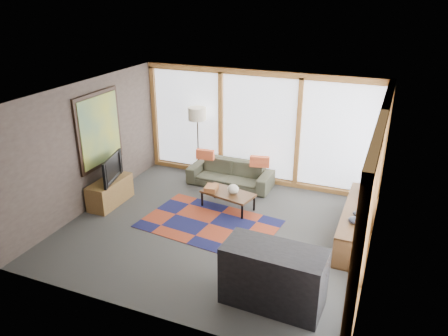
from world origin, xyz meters
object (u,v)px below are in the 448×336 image
at_px(sofa, 230,174).
at_px(tv_console, 110,192).
at_px(coffee_table, 228,200).
at_px(floor_lamp, 198,142).
at_px(bar_counter, 273,276).
at_px(bookshelf, 354,223).
at_px(television, 108,168).

height_order(sofa, tv_console, sofa).
distance_m(coffee_table, tv_console, 2.48).
distance_m(floor_lamp, bar_counter, 4.84).
bearing_deg(tv_console, bookshelf, 6.91).
distance_m(floor_lamp, television, 2.32).
bearing_deg(bookshelf, sofa, 157.10).
height_order(sofa, television, television).
bearing_deg(floor_lamp, coffee_table, -45.49).
xyz_separation_m(coffee_table, bookshelf, (2.54, -0.16, 0.11)).
bearing_deg(sofa, bookshelf, -22.31).
bearing_deg(coffee_table, bookshelf, -3.52).
relative_size(coffee_table, television, 1.13).
relative_size(bookshelf, television, 2.44).
bearing_deg(tv_console, floor_lamp, 62.78).
xyz_separation_m(floor_lamp, bar_counter, (2.98, -3.79, -0.39)).
bearing_deg(floor_lamp, tv_console, -117.22).
height_order(tv_console, bar_counter, bar_counter).
xyz_separation_m(floor_lamp, coffee_table, (1.30, -1.32, -0.67)).
relative_size(tv_console, bar_counter, 0.75).
distance_m(bookshelf, tv_console, 4.94).
bearing_deg(floor_lamp, bookshelf, -21.04).
bearing_deg(tv_console, television, 8.06).
relative_size(floor_lamp, bar_counter, 1.18).
distance_m(television, bar_counter, 4.40).
bearing_deg(television, bookshelf, -97.73).
height_order(bookshelf, tv_console, bookshelf).
bearing_deg(coffee_table, floor_lamp, 134.51).
bearing_deg(bookshelf, television, -173.10).
bearing_deg(sofa, floor_lamp, 165.71).
relative_size(sofa, floor_lamp, 1.14).
xyz_separation_m(coffee_table, television, (-2.34, -0.75, 0.63)).
bearing_deg(television, floor_lamp, -41.50).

